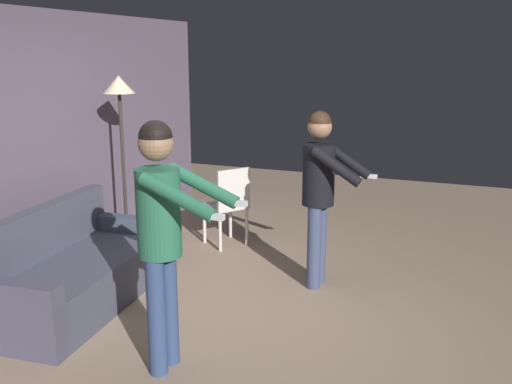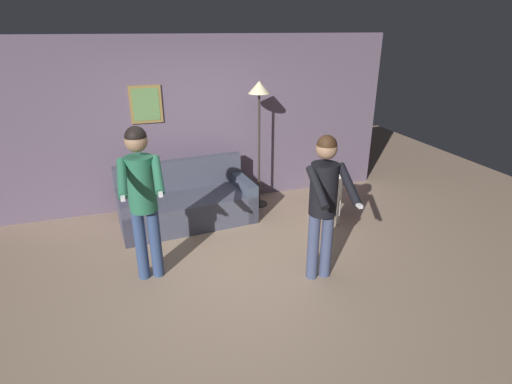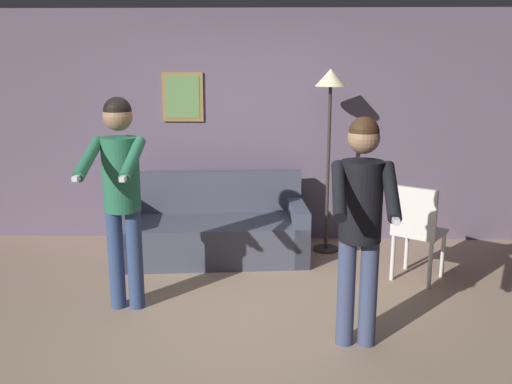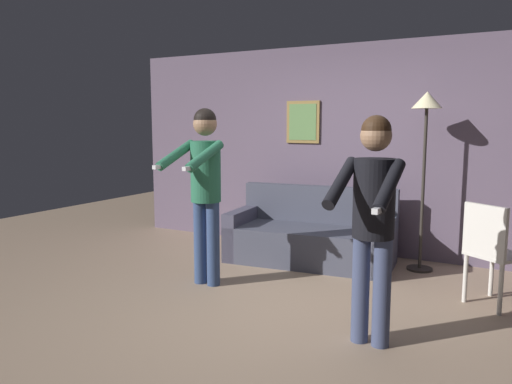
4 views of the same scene
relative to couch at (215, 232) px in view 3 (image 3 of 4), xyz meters
The scene contains 7 objects.
ground_plane 1.52m from the couch, 79.26° to the right, with size 12.00×12.00×0.00m, color tan.
back_wall_assembly 1.27m from the couch, 68.72° to the left, with size 6.40×0.09×2.60m.
couch is the anchor object (origin of this frame).
torchiere_lamp 1.83m from the couch, 12.11° to the left, with size 0.33×0.33×1.96m.
person_standing_left 1.65m from the couch, 115.43° to the right, with size 0.44×0.72×1.77m.
person_standing_right 2.37m from the couch, 57.00° to the right, with size 0.46×0.67×1.68m.
dining_chair_distant 2.07m from the couch, 17.72° to the right, with size 0.58×0.58×0.93m.
Camera 3 is at (0.33, -4.29, 2.06)m, focal length 40.00 mm.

